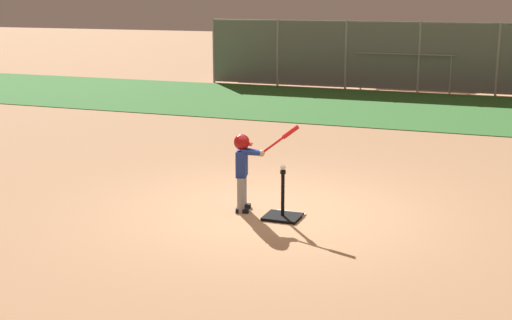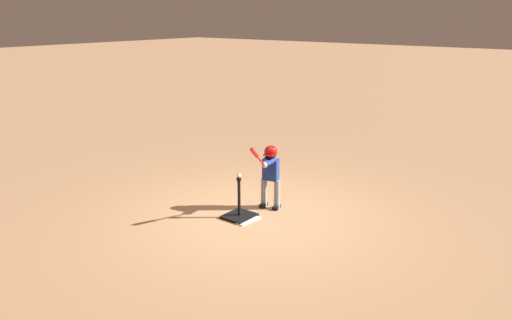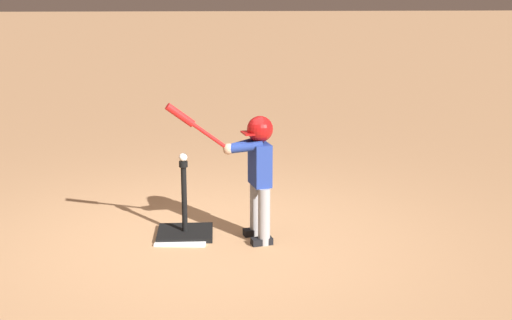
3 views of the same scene
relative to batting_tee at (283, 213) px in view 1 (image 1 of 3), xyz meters
name	(u,v)px [view 1 (image 1 of 3)]	position (x,y,z in m)	size (l,w,h in m)	color
ground_plane	(277,212)	(-0.16, 0.23, -0.08)	(90.00, 90.00, 0.00)	#AD7F56
grass_outfield_strip	(398,108)	(-0.16, 10.24, -0.07)	(56.00, 6.35, 0.02)	#33702D
backstop_fence	(419,55)	(-0.16, 13.74, 1.06)	(14.02, 0.08, 2.19)	#9E9EA3
home_plate	(286,216)	(0.02, 0.08, -0.07)	(0.44, 0.44, 0.02)	white
batting_tee	(283,213)	(0.00, 0.00, 0.00)	(0.49, 0.44, 0.68)	black
batter_child	(244,162)	(-0.62, 0.16, 0.62)	(0.90, 0.40, 1.25)	gray
baseball	(283,167)	(0.00, 0.00, 0.64)	(0.07, 0.07, 0.07)	white
bleachers_far_left	(281,63)	(-5.47, 16.02, 0.43)	(3.74, 1.75, 1.06)	#93969E
bleachers_far_right	(411,69)	(-0.57, 14.90, 0.52)	(3.09, 2.61, 1.22)	#93969E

